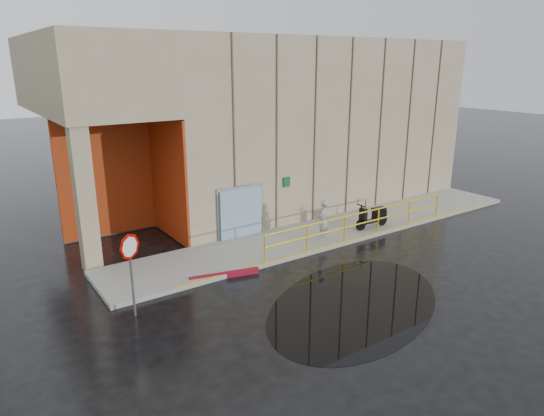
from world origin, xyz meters
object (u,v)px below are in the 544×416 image
(person, at_px, (323,220))
(scooter, at_px, (373,210))
(stop_sign, at_px, (130,257))
(red_curb, at_px, (225,275))

(person, bearing_deg, scooter, 147.55)
(scooter, height_order, stop_sign, stop_sign)
(red_curb, bearing_deg, scooter, 4.19)
(person, distance_m, stop_sign, 8.31)
(stop_sign, relative_size, red_curb, 1.04)
(scooter, height_order, red_curb, scooter)
(person, xyz_separation_m, stop_sign, (-8.15, -1.39, 0.85))
(red_curb, bearing_deg, stop_sign, -166.80)
(red_curb, bearing_deg, person, 7.16)
(scooter, relative_size, red_curb, 0.73)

